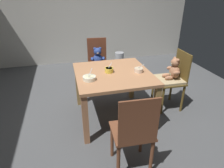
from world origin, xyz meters
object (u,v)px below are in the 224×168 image
(teddy_chair_far_center, at_px, (98,61))
(porridge_bowl_white_near_left, at_px, (89,78))
(dining_table, at_px, (113,80))
(porridge_bowl_cream_near_right, at_px, (139,70))
(metal_pail, at_px, (119,58))
(teddy_chair_near_front, at_px, (134,125))
(porridge_bowl_yellow_center, at_px, (109,70))
(teddy_chair_near_right, at_px, (172,75))

(teddy_chair_far_center, xyz_separation_m, porridge_bowl_white_near_left, (-0.31, -1.12, 0.19))
(dining_table, distance_m, teddy_chair_far_center, 0.96)
(porridge_bowl_cream_near_right, bearing_deg, metal_pail, 80.06)
(dining_table, bearing_deg, teddy_chair_near_front, -92.61)
(porridge_bowl_yellow_center, xyz_separation_m, metal_pail, (0.78, 2.13, -0.60))
(teddy_chair_far_center, distance_m, porridge_bowl_yellow_center, 0.96)
(teddy_chair_near_right, height_order, metal_pail, teddy_chair_near_right)
(teddy_chair_near_front, relative_size, porridge_bowl_yellow_center, 7.80)
(dining_table, relative_size, metal_pail, 3.54)
(teddy_chair_near_front, xyz_separation_m, porridge_bowl_yellow_center, (-0.01, 0.97, 0.17))
(teddy_chair_near_front, distance_m, porridge_bowl_white_near_left, 0.86)
(metal_pail, bearing_deg, porridge_bowl_cream_near_right, -99.94)
(porridge_bowl_white_near_left, bearing_deg, teddy_chair_near_right, 9.12)
(porridge_bowl_yellow_center, bearing_deg, porridge_bowl_cream_near_right, -13.85)
(teddy_chair_far_center, relative_size, porridge_bowl_cream_near_right, 7.61)
(dining_table, relative_size, teddy_chair_near_front, 1.10)
(dining_table, xyz_separation_m, teddy_chair_near_front, (-0.04, -0.95, -0.04))
(teddy_chair_near_front, xyz_separation_m, metal_pail, (0.77, 3.10, -0.42))
(porridge_bowl_white_near_left, relative_size, metal_pail, 0.56)
(porridge_bowl_yellow_center, bearing_deg, metal_pail, 69.97)
(teddy_chair_near_right, distance_m, porridge_bowl_cream_near_right, 0.65)
(teddy_chair_near_right, height_order, porridge_bowl_cream_near_right, teddy_chair_near_right)
(teddy_chair_near_right, bearing_deg, dining_table, 4.60)
(porridge_bowl_yellow_center, relative_size, porridge_bowl_white_near_left, 0.74)
(dining_table, bearing_deg, teddy_chair_near_right, 2.79)
(teddy_chair_far_center, height_order, porridge_bowl_white_near_left, teddy_chair_far_center)
(teddy_chair_near_right, relative_size, teddy_chair_near_front, 0.98)
(porridge_bowl_white_near_left, height_order, porridge_bowl_cream_near_right, porridge_bowl_white_near_left)
(teddy_chair_near_right, relative_size, teddy_chair_far_center, 0.96)
(metal_pail, bearing_deg, teddy_chair_near_front, -103.95)
(dining_table, distance_m, metal_pail, 2.32)
(teddy_chair_far_center, bearing_deg, porridge_bowl_yellow_center, 3.48)
(porridge_bowl_yellow_center, xyz_separation_m, porridge_bowl_white_near_left, (-0.29, -0.18, -0.01))
(teddy_chair_near_right, bearing_deg, porridge_bowl_yellow_center, 3.28)
(porridge_bowl_white_near_left, xyz_separation_m, metal_pail, (1.07, 2.31, -0.59))
(porridge_bowl_yellow_center, bearing_deg, dining_table, -22.83)
(porridge_bowl_cream_near_right, xyz_separation_m, metal_pail, (0.39, 2.22, -0.60))
(dining_table, xyz_separation_m, teddy_chair_near_right, (0.94, 0.05, -0.06))
(dining_table, height_order, metal_pail, dining_table)
(teddy_chair_near_right, bearing_deg, teddy_chair_near_front, 47.22)
(dining_table, bearing_deg, porridge_bowl_white_near_left, -154.86)
(teddy_chair_near_right, distance_m, porridge_bowl_yellow_center, 1.01)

